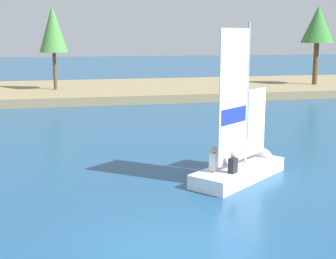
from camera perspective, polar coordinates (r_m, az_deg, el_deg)
name	(u,v)px	position (r m, az deg, el deg)	size (l,w,h in m)	color
ground_plane	(167,250)	(11.03, -0.06, -14.12)	(200.00, 200.00, 0.00)	navy
shore_bank	(87,91)	(39.37, -9.54, 4.55)	(80.00, 13.30, 0.60)	#897A56
shoreline_tree_midleft	(53,29)	(37.78, -13.46, 11.46)	(2.13, 2.13, 6.30)	brown
shoreline_tree_centre	(318,25)	(42.54, 17.31, 11.70)	(2.69, 2.69, 6.49)	brown
sailboat	(249,163)	(16.66, 9.52, -3.91)	(4.26, 3.70, 5.47)	white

